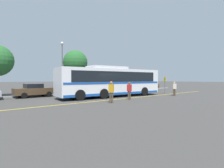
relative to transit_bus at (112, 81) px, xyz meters
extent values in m
plane|color=#423F3D|center=(-1.19, -0.11, -1.74)|extent=(220.00, 220.00, 0.00)
cube|color=gold|center=(0.01, -2.20, -1.74)|extent=(32.13, 0.20, 0.01)
cube|color=#99999E|center=(0.01, 6.17, -1.67)|extent=(40.13, 0.36, 0.15)
cube|color=white|center=(0.01, 0.00, -0.05)|extent=(12.31, 3.57, 2.74)
cube|color=black|center=(0.01, 0.00, 0.48)|extent=(10.62, 3.47, 1.07)
cube|color=#194CA5|center=(0.01, 0.00, -0.18)|extent=(12.07, 3.59, 0.20)
cube|color=#194CA5|center=(0.01, 0.00, -1.30)|extent=(12.07, 3.58, 0.24)
cube|color=black|center=(6.08, -0.53, -0.01)|extent=(0.23, 2.23, 2.04)
cube|color=black|center=(6.08, -0.53, 1.17)|extent=(0.19, 1.77, 0.24)
cube|color=silver|center=(-0.59, 0.05, 1.46)|extent=(4.41, 2.39, 0.28)
cube|color=black|center=(6.35, -0.55, -1.19)|extent=(0.20, 1.90, 0.04)
cube|color=black|center=(6.35, -0.55, -1.39)|extent=(0.20, 1.90, 0.04)
cylinder|color=black|center=(3.86, 0.89, -1.24)|extent=(1.02, 0.37, 1.00)
cylinder|color=black|center=(3.65, -1.54, -1.24)|extent=(1.02, 0.37, 1.00)
cylinder|color=black|center=(-1.70, 1.37, -1.24)|extent=(1.02, 0.37, 1.00)
cylinder|color=black|center=(-1.91, -1.06, -1.24)|extent=(1.02, 0.37, 1.00)
cylinder|color=black|center=(-4.23, 1.59, -1.24)|extent=(1.02, 0.37, 1.00)
cylinder|color=black|center=(-4.44, -0.84, -1.24)|extent=(1.02, 0.37, 1.00)
cube|color=#4C3823|center=(-6.79, 5.02, -1.09)|extent=(4.15, 1.92, 0.70)
cube|color=black|center=(-6.90, 5.02, -0.51)|extent=(1.78, 1.60, 0.45)
cylinder|color=black|center=(-5.57, 5.90, -1.44)|extent=(0.61, 0.23, 0.60)
cylinder|color=black|center=(-5.50, 4.26, -1.44)|extent=(0.61, 0.23, 0.60)
cylinder|color=black|center=(-8.09, 5.79, -1.44)|extent=(0.61, 0.23, 0.60)
cylinder|color=black|center=(-8.02, 4.14, -1.44)|extent=(0.61, 0.23, 0.60)
cube|color=navy|center=(-0.75, 4.60, -1.10)|extent=(4.83, 1.76, 0.69)
cube|color=black|center=(-0.87, 4.60, -0.50)|extent=(2.03, 1.55, 0.52)
cylinder|color=black|center=(0.75, 5.43, -1.44)|extent=(0.60, 0.20, 0.60)
cylinder|color=black|center=(0.74, 3.77, -1.44)|extent=(0.60, 0.20, 0.60)
cylinder|color=black|center=(-2.25, 5.44, -1.44)|extent=(0.60, 0.20, 0.60)
cylinder|color=black|center=(-2.25, 3.77, -1.44)|extent=(0.60, 0.20, 0.60)
cube|color=#4C3823|center=(5.89, 4.73, -1.10)|extent=(4.57, 1.97, 0.70)
cube|color=black|center=(5.78, 4.73, -0.49)|extent=(1.94, 1.69, 0.51)
cylinder|color=black|center=(7.28, 5.65, -1.44)|extent=(0.60, 0.21, 0.60)
cylinder|color=black|center=(7.32, 3.87, -1.44)|extent=(0.60, 0.21, 0.60)
cylinder|color=black|center=(4.47, 5.60, -1.44)|extent=(0.60, 0.21, 0.60)
cylinder|color=black|center=(4.51, 3.81, -1.44)|extent=(0.60, 0.21, 0.60)
cube|color=#4C3823|center=(12.36, 4.97, -1.08)|extent=(4.12, 1.95, 0.74)
cube|color=black|center=(12.46, 4.97, -0.49)|extent=(1.76, 1.64, 0.43)
cylinder|color=black|center=(11.07, 4.17, -1.44)|extent=(0.61, 0.22, 0.60)
cylinder|color=black|center=(11.14, 5.87, -1.44)|extent=(0.61, 0.22, 0.60)
cylinder|color=black|center=(13.58, 4.07, -1.44)|extent=(0.61, 0.22, 0.60)
cylinder|color=black|center=(13.65, 5.77, -1.44)|extent=(0.61, 0.22, 0.60)
cylinder|color=brown|center=(6.36, -3.88, -1.35)|extent=(0.14, 0.14, 0.79)
cylinder|color=brown|center=(6.21, -3.79, -1.35)|extent=(0.14, 0.14, 0.79)
cube|color=beige|center=(6.29, -3.84, -0.64)|extent=(0.47, 0.40, 0.63)
sphere|color=tan|center=(6.29, -3.84, -0.22)|extent=(0.21, 0.21, 0.21)
cylinder|color=brown|center=(-0.48, -3.09, -1.34)|extent=(0.14, 0.14, 0.81)
cylinder|color=brown|center=(-0.42, -3.25, -1.34)|extent=(0.14, 0.14, 0.81)
cube|color=red|center=(-0.45, -3.17, -0.61)|extent=(0.35, 0.47, 0.64)
sphere|color=brown|center=(-0.45, -3.17, -0.18)|extent=(0.22, 0.22, 0.22)
cylinder|color=brown|center=(-3.30, -3.83, -1.31)|extent=(0.14, 0.14, 0.87)
cylinder|color=brown|center=(-3.19, -3.95, -1.31)|extent=(0.14, 0.14, 0.87)
cube|color=orange|center=(-3.25, -3.89, -0.54)|extent=(0.44, 0.46, 0.69)
sphere|color=#9E704C|center=(-3.25, -3.89, -0.08)|extent=(0.23, 0.23, 0.23)
cylinder|color=#59595E|center=(7.33, -1.86, -0.63)|extent=(0.07, 0.07, 2.23)
cube|color=yellow|center=(7.33, -1.86, 0.16)|extent=(0.06, 0.40, 0.56)
cylinder|color=#59595E|center=(-2.45, 7.66, 1.54)|extent=(0.14, 0.14, 6.57)
sphere|color=silver|center=(-2.45, 7.66, 5.04)|extent=(0.42, 0.42, 0.42)
cylinder|color=#513823|center=(0.33, 9.27, -0.19)|extent=(0.28, 0.28, 3.11)
sphere|color=#28662D|center=(0.33, 9.27, 2.75)|extent=(3.71, 3.71, 3.71)
camera|label=1|loc=(-12.23, -15.00, 0.25)|focal=28.00mm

